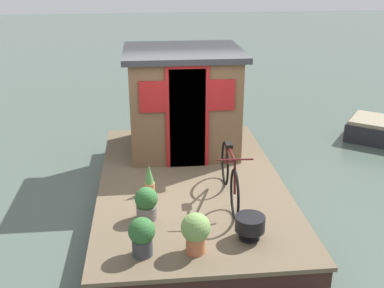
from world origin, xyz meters
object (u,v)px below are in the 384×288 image
at_px(bicycle, 230,175).
at_px(potted_plant_fern, 149,180).
at_px(potted_plant_sage, 196,231).
at_px(potted_plant_thyme, 142,235).
at_px(charcoal_grill, 250,224).
at_px(potted_plant_basil, 146,203).
at_px(houseboat_cabin, 183,100).

xyz_separation_m(bicycle, potted_plant_fern, (0.31, 1.17, -0.16)).
height_order(potted_plant_sage, potted_plant_thyme, potted_plant_sage).
height_order(bicycle, charcoal_grill, bicycle).
height_order(bicycle, potted_plant_fern, bicycle).
distance_m(bicycle, potted_plant_basil, 1.31).
distance_m(houseboat_cabin, potted_plant_basil, 2.72).
bearing_deg(potted_plant_fern, houseboat_cabin, -20.66).
relative_size(houseboat_cabin, potted_plant_sage, 3.99).
xyz_separation_m(potted_plant_sage, potted_plant_thyme, (0.01, 0.64, -0.02)).
bearing_deg(potted_plant_basil, bicycle, -70.05).
relative_size(houseboat_cabin, potted_plant_fern, 4.46).
bearing_deg(charcoal_grill, potted_plant_sage, 107.29).
bearing_deg(potted_plant_fern, charcoal_grill, -138.16).
bearing_deg(houseboat_cabin, potted_plant_fern, 159.34).
bearing_deg(bicycle, houseboat_cabin, 13.56).
distance_m(potted_plant_fern, charcoal_grill, 1.86).
bearing_deg(potted_plant_basil, charcoal_grill, -116.25).
distance_m(houseboat_cabin, potted_plant_thyme, 3.53).
distance_m(bicycle, potted_plant_fern, 1.22).
relative_size(potted_plant_basil, potted_plant_sage, 0.89).
relative_size(bicycle, potted_plant_thyme, 3.52).
distance_m(bicycle, potted_plant_thyme, 1.83).
bearing_deg(bicycle, charcoal_grill, -176.14).
height_order(potted_plant_sage, potted_plant_fern, potted_plant_sage).
relative_size(bicycle, potted_plant_fern, 3.72).
height_order(potted_plant_fern, potted_plant_thyme, potted_plant_thyme).
distance_m(potted_plant_basil, potted_plant_sage, 1.04).
xyz_separation_m(houseboat_cabin, potted_plant_basil, (-2.52, 0.72, -0.70)).
height_order(potted_plant_basil, potted_plant_fern, potted_plant_fern).
height_order(houseboat_cabin, potted_plant_sage, houseboat_cabin).
bearing_deg(potted_plant_basil, potted_plant_thyme, 175.72).
height_order(houseboat_cabin, bicycle, houseboat_cabin).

